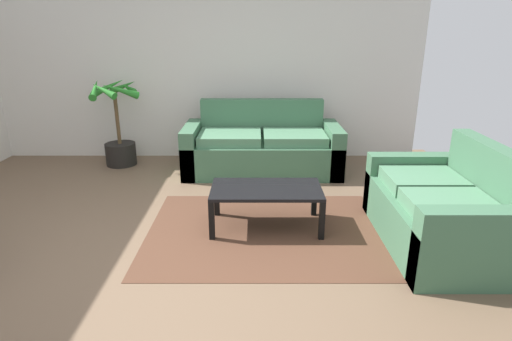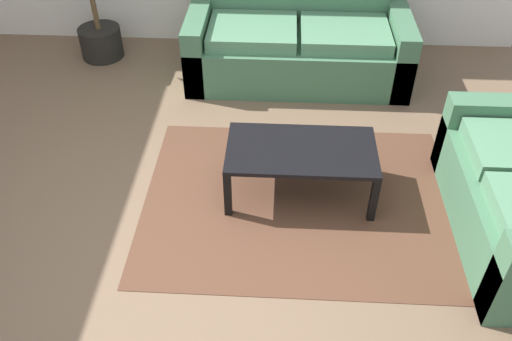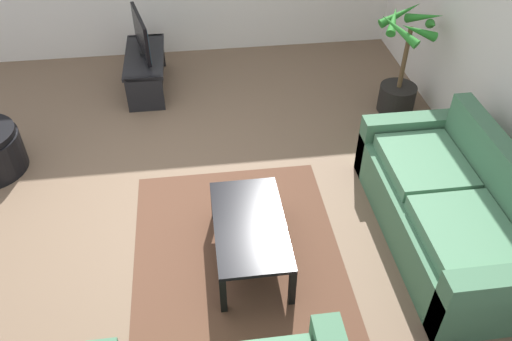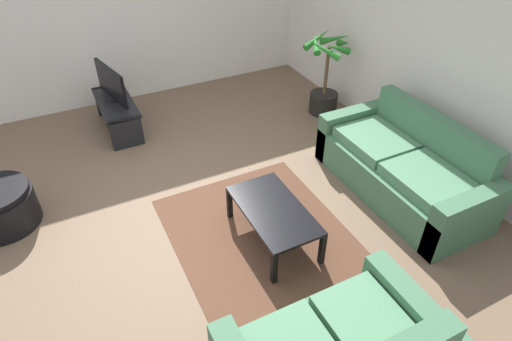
{
  "view_description": "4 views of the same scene",
  "coord_description": "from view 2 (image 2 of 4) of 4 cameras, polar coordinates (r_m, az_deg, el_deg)",
  "views": [
    {
      "loc": [
        0.68,
        -2.97,
        1.8
      ],
      "look_at": [
        0.66,
        0.7,
        0.54
      ],
      "focal_mm": 29.18,
      "sensor_mm": 36.0,
      "label": 1
    },
    {
      "loc": [
        0.62,
        -2.25,
        2.65
      ],
      "look_at": [
        0.48,
        0.33,
        0.44
      ],
      "focal_mm": 37.56,
      "sensor_mm": 36.0,
      "label": 2
    },
    {
      "loc": [
        3.56,
        0.31,
        3.29
      ],
      "look_at": [
        0.49,
        0.72,
        0.68
      ],
      "focal_mm": 36.21,
      "sensor_mm": 36.0,
      "label": 3
    },
    {
      "loc": [
        3.45,
        -0.91,
        3.17
      ],
      "look_at": [
        0.22,
        0.72,
        0.45
      ],
      "focal_mm": 30.08,
      "sensor_mm": 36.0,
      "label": 4
    }
  ],
  "objects": [
    {
      "name": "ground_plane",
      "position": [
        3.53,
        -8.11,
        -8.64
      ],
      "size": [
        6.6,
        6.6,
        0.0
      ],
      "primitive_type": "plane",
      "color": "brown"
    },
    {
      "name": "potted_palm",
      "position": [
        5.58,
        -16.79,
        15.73
      ],
      "size": [
        0.7,
        0.72,
        1.19
      ],
      "color": "black",
      "rests_on": "ground"
    },
    {
      "name": "coffee_table",
      "position": [
        3.69,
        4.84,
        1.75
      ],
      "size": [
        1.03,
        0.56,
        0.4
      ],
      "color": "black",
      "rests_on": "ground"
    },
    {
      "name": "couch_main",
      "position": [
        5.11,
        4.45,
        13.05
      ],
      "size": [
        2.01,
        0.9,
        0.9
      ],
      "color": "#3F6B4C",
      "rests_on": "ground"
    },
    {
      "name": "area_rug",
      "position": [
        3.84,
        4.58,
        -3.16
      ],
      "size": [
        2.2,
        1.7,
        0.01
      ],
      "primitive_type": "cube",
      "color": "#513323",
      "rests_on": "ground"
    }
  ]
}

